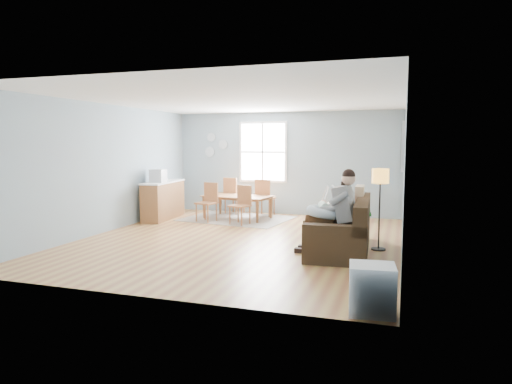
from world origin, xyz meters
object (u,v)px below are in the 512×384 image
(chair_nw, at_px, (233,193))
(floor_lamp, at_px, (380,183))
(baby_swing, at_px, (333,204))
(storage_cube, at_px, (371,289))
(dining_table, at_px, (237,207))
(father, at_px, (334,209))
(counter, at_px, (163,200))
(monitor, at_px, (158,176))
(chair_se, at_px, (242,202))
(chair_sw, at_px, (208,199))
(toddler, at_px, (340,205))
(chair_ne, at_px, (264,195))
(sofa, at_px, (344,232))

(chair_nw, bearing_deg, floor_lamp, -38.04)
(baby_swing, bearing_deg, floor_lamp, -68.05)
(storage_cube, relative_size, dining_table, 0.33)
(father, xyz_separation_m, chair_nw, (-3.21, 3.63, -0.22))
(floor_lamp, xyz_separation_m, counter, (-5.31, 1.86, -0.71))
(storage_cube, bearing_deg, chair_nw, 122.71)
(father, height_order, counter, father)
(dining_table, bearing_deg, storage_cube, -47.46)
(monitor, bearing_deg, counter, 97.48)
(chair_se, xyz_separation_m, baby_swing, (1.91, 1.44, -0.14))
(dining_table, bearing_deg, chair_sw, -124.31)
(toddler, relative_size, chair_nw, 0.95)
(toddler, height_order, chair_ne, toddler)
(chair_nw, xyz_separation_m, chair_ne, (0.92, -0.13, -0.01))
(toddler, bearing_deg, chair_nw, 136.35)
(chair_sw, relative_size, chair_ne, 0.97)
(chair_sw, bearing_deg, chair_se, -8.26)
(monitor, bearing_deg, father, -24.82)
(floor_lamp, relative_size, chair_se, 1.58)
(sofa, bearing_deg, chair_sw, 149.33)
(floor_lamp, distance_m, chair_se, 3.66)
(floor_lamp, bearing_deg, toddler, -177.89)
(storage_cube, bearing_deg, father, 106.97)
(father, height_order, chair_se, father)
(dining_table, height_order, chair_nw, chair_nw)
(chair_ne, xyz_separation_m, counter, (-2.31, -1.08, -0.07))
(storage_cube, xyz_separation_m, counter, (-5.39, 5.02, 0.20))
(father, bearing_deg, toddler, 86.43)
(dining_table, bearing_deg, chair_se, -52.06)
(counter, xyz_separation_m, baby_swing, (4.05, 1.28, -0.11))
(floor_lamp, bearing_deg, dining_table, 146.01)
(father, height_order, chair_ne, father)
(toddler, distance_m, chair_ne, 3.78)
(chair_nw, relative_size, baby_swing, 0.97)
(sofa, height_order, storage_cube, sofa)
(dining_table, distance_m, monitor, 2.08)
(sofa, relative_size, baby_swing, 2.30)
(father, distance_m, chair_se, 3.36)
(chair_nw, bearing_deg, monitor, -131.54)
(father, xyz_separation_m, baby_swing, (-0.55, 3.70, -0.41))
(sofa, height_order, baby_swing, sofa)
(chair_nw, relative_size, monitor, 2.83)
(chair_se, bearing_deg, sofa, -36.84)
(toddler, xyz_separation_m, dining_table, (-2.87, 2.42, -0.49))
(baby_swing, bearing_deg, dining_table, -161.79)
(father, relative_size, chair_sw, 1.55)
(chair_se, xyz_separation_m, chair_nw, (-0.75, 1.36, 0.05))
(chair_se, relative_size, chair_nw, 0.93)
(chair_ne, bearing_deg, sofa, -52.66)
(floor_lamp, bearing_deg, chair_se, 151.74)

